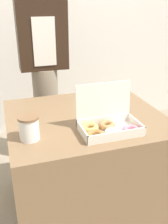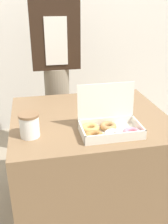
# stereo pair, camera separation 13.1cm
# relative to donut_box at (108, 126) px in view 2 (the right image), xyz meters

# --- Properties ---
(ground_plane) EXTENTS (14.00, 14.00, 0.00)m
(ground_plane) POSITION_rel_donut_box_xyz_m (-0.04, 0.23, -0.74)
(ground_plane) COLOR gray
(wall_back) EXTENTS (10.00, 0.05, 2.60)m
(wall_back) POSITION_rel_donut_box_xyz_m (-0.04, 1.57, 0.56)
(wall_back) COLOR silver
(wall_back) RESTS_ON ground_plane
(table) EXTENTS (0.93, 0.82, 0.70)m
(table) POSITION_rel_donut_box_xyz_m (-0.04, 0.23, -0.39)
(table) COLOR brown
(table) RESTS_ON ground_plane
(donut_box) EXTENTS (0.32, 0.22, 0.24)m
(donut_box) POSITION_rel_donut_box_xyz_m (0.00, 0.00, 0.00)
(donut_box) COLOR white
(donut_box) RESTS_ON table
(coffee_cup) EXTENTS (0.10, 0.10, 0.13)m
(coffee_cup) POSITION_rel_donut_box_xyz_m (-0.40, 0.05, 0.03)
(coffee_cup) COLOR white
(coffee_cup) RESTS_ON table
(person_customer) EXTENTS (0.37, 0.24, 1.63)m
(person_customer) POSITION_rel_donut_box_xyz_m (-0.17, 0.91, 0.20)
(person_customer) COLOR gray
(person_customer) RESTS_ON ground_plane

